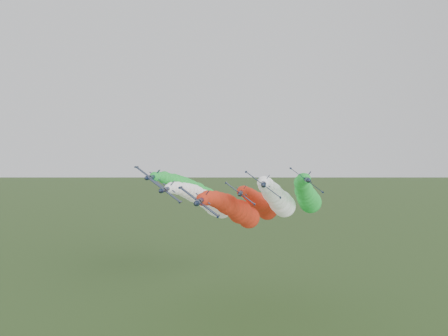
{
  "coord_description": "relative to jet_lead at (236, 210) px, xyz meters",
  "views": [
    {
      "loc": [
        9.54,
        -93.48,
        51.38
      ],
      "look_at": [
        0.55,
        1.67,
        48.52
      ],
      "focal_mm": 35.0,
      "sensor_mm": 36.0,
      "label": 1
    }
  ],
  "objects": [
    {
      "name": "jet_inner_left",
      "position": [
        -9.71,
        16.05,
        0.59
      ],
      "size": [
        14.04,
        66.77,
        17.37
      ],
      "rotation": [
        0.0,
        0.64,
        0.0
      ],
      "color": "#121D36",
      "rests_on": "ground"
    },
    {
      "name": "jet_outer_left",
      "position": [
        -15.28,
        24.12,
        2.96
      ],
      "size": [
        13.94,
        66.68,
        17.27
      ],
      "rotation": [
        0.0,
        0.64,
        0.0
      ],
      "color": "#121D36",
      "rests_on": "ground"
    },
    {
      "name": "jet_outer_right",
      "position": [
        21.33,
        21.13,
        2.45
      ],
      "size": [
        14.49,
        67.22,
        17.82
      ],
      "rotation": [
        0.0,
        0.64,
        0.0
      ],
      "color": "#121D36",
      "rests_on": "ground"
    },
    {
      "name": "jet_lead",
      "position": [
        0.0,
        0.0,
        0.0
      ],
      "size": [
        14.01,
        66.75,
        17.34
      ],
      "rotation": [
        0.0,
        0.64,
        0.0
      ],
      "color": "#121D36",
      "rests_on": "ground"
    },
    {
      "name": "jet_trail",
      "position": [
        6.21,
        29.29,
        -1.32
      ],
      "size": [
        14.5,
        67.23,
        17.83
      ],
      "rotation": [
        0.0,
        0.64,
        0.0
      ],
      "color": "#121D36",
      "rests_on": "ground"
    },
    {
      "name": "jet_inner_right",
      "position": [
        11.76,
        12.25,
        2.1
      ],
      "size": [
        14.39,
        67.12,
        17.72
      ],
      "rotation": [
        0.0,
        0.64,
        0.0
      ],
      "color": "#121D36",
      "rests_on": "ground"
    }
  ]
}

